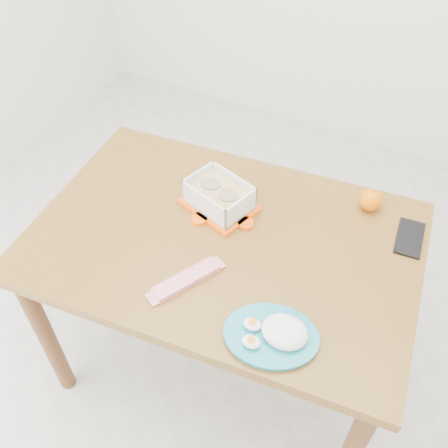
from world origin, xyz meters
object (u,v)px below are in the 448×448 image
at_px(food_container, 219,196).
at_px(rice_plate, 275,333).
at_px(orange_fruit, 371,200).
at_px(smartphone, 410,238).
at_px(dining_table, 224,257).

bearing_deg(food_container, rice_plate, -28.64).
bearing_deg(orange_fruit, smartphone, -26.71).
height_order(dining_table, smartphone, smartphone).
distance_m(orange_fruit, rice_plate, 0.60).
relative_size(orange_fruit, smartphone, 0.48).
bearing_deg(food_container, orange_fruit, 43.74).
xyz_separation_m(orange_fruit, smartphone, (0.15, -0.08, -0.03)).
height_order(food_container, smartphone, food_container).
bearing_deg(dining_table, rice_plate, -47.87).
bearing_deg(food_container, dining_table, -38.88).
xyz_separation_m(dining_table, orange_fruit, (0.37, 0.34, 0.14)).
bearing_deg(dining_table, food_container, 118.20).
bearing_deg(orange_fruit, rice_plate, -97.88).
bearing_deg(smartphone, rice_plate, -119.67).
bearing_deg(smartphone, food_container, -171.65).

